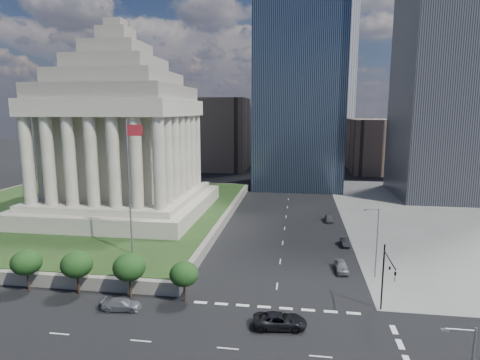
% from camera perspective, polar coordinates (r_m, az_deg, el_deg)
% --- Properties ---
extents(ground, '(500.00, 500.00, 0.00)m').
position_cam_1_polar(ground, '(132.58, 7.22, -0.31)').
color(ground, black).
rests_on(ground, ground).
extents(plaza_terrace, '(66.00, 70.00, 1.80)m').
position_cam_1_polar(plaza_terrace, '(96.08, -21.54, -4.26)').
color(plaza_terrace, slate).
rests_on(plaza_terrace, ground).
extents(plaza_lawn, '(64.00, 68.00, 0.10)m').
position_cam_1_polar(plaza_lawn, '(95.87, -21.57, -3.71)').
color(plaza_lawn, '#203515').
rests_on(plaza_lawn, plaza_terrace).
extents(war_memorial, '(34.00, 34.00, 39.00)m').
position_cam_1_polar(war_memorial, '(86.60, -16.67, 8.26)').
color(war_memorial, gray).
rests_on(war_memorial, plaza_lawn).
extents(flagpole, '(2.52, 0.24, 20.00)m').
position_cam_1_polar(flagpole, '(60.53, -15.38, -0.07)').
color(flagpole, slate).
rests_on(flagpole, plaza_lawn).
extents(tree_row, '(53.00, 4.00, 6.00)m').
position_cam_1_polar(tree_row, '(61.88, -30.69, -10.60)').
color(tree_row, black).
rests_on(tree_row, ground).
extents(midrise_glass, '(26.00, 26.00, 60.00)m').
position_cam_1_polar(midrise_glass, '(125.71, 8.40, 12.85)').
color(midrise_glass, black).
rests_on(midrise_glass, ground).
extents(highrise_ne, '(26.00, 28.00, 100.00)m').
position_cam_1_polar(highrise_ne, '(125.02, 28.69, 21.08)').
color(highrise_ne, black).
rests_on(highrise_ne, ground).
extents(building_filler_ne, '(20.00, 30.00, 20.00)m').
position_cam_1_polar(building_filler_ne, '(163.75, 18.84, 4.69)').
color(building_filler_ne, brown).
rests_on(building_filler_ne, ground).
extents(building_filler_nw, '(24.00, 30.00, 28.00)m').
position_cam_1_polar(building_filler_nw, '(164.03, -3.04, 6.61)').
color(building_filler_nw, brown).
rests_on(building_filler_nw, ground).
extents(traffic_signal_ne, '(0.30, 5.74, 8.00)m').
position_cam_1_polar(traffic_signal_ne, '(48.75, 20.14, -12.34)').
color(traffic_signal_ne, black).
rests_on(traffic_signal_ne, ground).
extents(street_lamp_north, '(2.13, 0.22, 10.00)m').
position_cam_1_polar(street_lamp_north, '(59.22, 18.76, -7.88)').
color(street_lamp_north, slate).
rests_on(street_lamp_north, ground).
extents(pickup_truck, '(6.07, 3.31, 1.61)m').
position_cam_1_polar(pickup_truck, '(45.98, 5.68, -19.29)').
color(pickup_truck, black).
rests_on(pickup_truck, ground).
extents(suv_grey, '(4.80, 2.36, 1.34)m').
position_cam_1_polar(suv_grey, '(51.27, -16.49, -16.60)').
color(suv_grey, slate).
rests_on(suv_grey, ground).
extents(parked_sedan_near, '(4.58, 2.04, 1.53)m').
position_cam_1_polar(parked_sedan_near, '(61.49, 14.22, -11.83)').
color(parked_sedan_near, gray).
rests_on(parked_sedan_near, ground).
extents(parked_sedan_mid, '(3.76, 1.46, 1.22)m').
position_cam_1_polar(parked_sedan_mid, '(72.56, 14.69, -8.60)').
color(parked_sedan_mid, black).
rests_on(parked_sedan_mid, ground).
extents(parked_sedan_far, '(4.25, 1.78, 1.44)m').
position_cam_1_polar(parked_sedan_far, '(87.12, 12.54, -5.33)').
color(parked_sedan_far, '#4C4E52').
rests_on(parked_sedan_far, ground).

